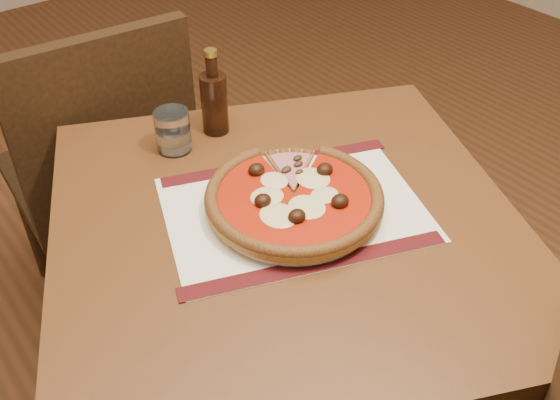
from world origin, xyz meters
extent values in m
cube|color=#5C311A|center=(0.00, 0.00, -0.01)|extent=(5.00, 6.00, 0.02)
cube|color=#5F3216|center=(-0.39, -0.19, 0.73)|extent=(1.06, 1.06, 0.04)
cylinder|color=#5F3216|center=(-0.56, 0.28, 0.35)|extent=(0.05, 0.05, 0.71)
cylinder|color=#5F3216|center=(0.07, -0.02, 0.35)|extent=(0.05, 0.05, 0.71)
cube|color=black|center=(-0.46, 0.56, 0.44)|extent=(0.46, 0.46, 0.04)
cylinder|color=black|center=(-0.26, 0.73, 0.21)|extent=(0.04, 0.04, 0.42)
cylinder|color=black|center=(-0.63, 0.76, 0.21)|extent=(0.04, 0.04, 0.42)
cylinder|color=black|center=(-0.29, 0.36, 0.21)|extent=(0.04, 0.04, 0.42)
cylinder|color=black|center=(-0.66, 0.39, 0.21)|extent=(0.04, 0.04, 0.42)
cube|color=black|center=(-0.47, 0.37, 0.69)|extent=(0.43, 0.07, 0.45)
cube|color=silver|center=(-0.37, -0.18, 0.75)|extent=(0.53, 0.45, 0.00)
cylinder|color=white|center=(-0.37, -0.18, 0.76)|extent=(0.29, 0.29, 0.02)
cylinder|color=#AB7629|center=(-0.37, -0.18, 0.78)|extent=(0.31, 0.31, 0.01)
torus|color=brown|center=(-0.37, -0.18, 0.78)|extent=(0.31, 0.31, 0.02)
cylinder|color=#A61608|center=(-0.37, -0.18, 0.78)|extent=(0.27, 0.27, 0.00)
ellipsoid|color=beige|center=(-0.37, -0.13, 0.79)|extent=(0.05, 0.05, 0.01)
ellipsoid|color=beige|center=(-0.44, -0.14, 0.79)|extent=(0.05, 0.05, 0.01)
ellipsoid|color=beige|center=(-0.41, -0.20, 0.79)|extent=(0.05, 0.05, 0.01)
ellipsoid|color=beige|center=(-0.38, -0.26, 0.79)|extent=(0.05, 0.05, 0.01)
ellipsoid|color=beige|center=(-0.33, -0.21, 0.79)|extent=(0.05, 0.05, 0.01)
ellipsoid|color=beige|center=(-0.29, -0.15, 0.79)|extent=(0.05, 0.05, 0.01)
ellipsoid|color=black|center=(-0.38, -0.12, 0.80)|extent=(0.03, 0.03, 0.02)
ellipsoid|color=black|center=(-0.46, -0.16, 0.80)|extent=(0.03, 0.03, 0.02)
ellipsoid|color=black|center=(-0.40, -0.23, 0.80)|extent=(0.03, 0.03, 0.02)
ellipsoid|color=black|center=(-0.32, -0.25, 0.80)|extent=(0.03, 0.03, 0.02)
ellipsoid|color=black|center=(-0.31, -0.16, 0.80)|extent=(0.03, 0.03, 0.02)
ellipsoid|color=#372214|center=(-0.32, -0.13, 0.79)|extent=(0.02, 0.01, 0.01)
ellipsoid|color=#372214|center=(-0.30, -0.10, 0.79)|extent=(0.02, 0.01, 0.01)
ellipsoid|color=#372214|center=(-0.33, -0.13, 0.79)|extent=(0.02, 0.01, 0.01)
ellipsoid|color=#372214|center=(-0.31, -0.09, 0.79)|extent=(0.02, 0.01, 0.01)
ellipsoid|color=#372214|center=(-0.34, -0.12, 0.79)|extent=(0.02, 0.01, 0.01)
ellipsoid|color=#372214|center=(-0.33, -0.08, 0.79)|extent=(0.02, 0.01, 0.01)
cylinder|color=white|center=(-0.44, 0.12, 0.79)|extent=(0.09, 0.09, 0.08)
cylinder|color=#33190C|center=(-0.33, 0.12, 0.81)|extent=(0.05, 0.05, 0.13)
cylinder|color=#33190C|center=(-0.33, 0.12, 0.89)|extent=(0.02, 0.02, 0.05)
cylinder|color=olive|center=(-0.33, 0.12, 0.92)|extent=(0.03, 0.03, 0.01)
camera|label=1|loc=(-0.91, -0.82, 1.45)|focal=40.00mm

